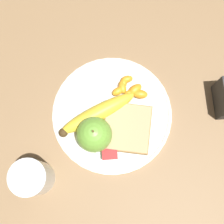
% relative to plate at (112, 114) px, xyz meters
% --- Properties ---
extents(ground_plane, '(3.00, 3.00, 0.00)m').
position_rel_plate_xyz_m(ground_plane, '(0.00, 0.00, -0.01)').
color(ground_plane, olive).
extents(plate, '(0.27, 0.27, 0.01)m').
position_rel_plate_xyz_m(plate, '(0.00, 0.00, 0.00)').
color(plate, silver).
rests_on(plate, ground_plane).
extents(juice_glass, '(0.07, 0.07, 0.10)m').
position_rel_plate_xyz_m(juice_glass, '(-0.13, 0.17, 0.04)').
color(juice_glass, silver).
rests_on(juice_glass, ground_plane).
extents(apple, '(0.08, 0.08, 0.09)m').
position_rel_plate_xyz_m(apple, '(-0.05, 0.04, 0.04)').
color(apple, '#72B23D').
rests_on(apple, plate).
extents(banana, '(0.11, 0.18, 0.04)m').
position_rel_plate_xyz_m(banana, '(-0.00, 0.03, 0.02)').
color(banana, yellow).
rests_on(banana, plate).
extents(bread_slice, '(0.12, 0.12, 0.02)m').
position_rel_plate_xyz_m(bread_slice, '(-0.04, -0.03, 0.02)').
color(bread_slice, olive).
rests_on(bread_slice, plate).
extents(fork, '(0.15, 0.15, 0.00)m').
position_rel_plate_xyz_m(fork, '(0.01, -0.00, 0.01)').
color(fork, '#B2B2B7').
rests_on(fork, plate).
extents(jam_packet, '(0.04, 0.03, 0.02)m').
position_rel_plate_xyz_m(jam_packet, '(-0.08, 0.01, 0.01)').
color(jam_packet, silver).
rests_on(jam_packet, plate).
extents(orange_segment_0, '(0.04, 0.04, 0.02)m').
position_rel_plate_xyz_m(orange_segment_0, '(0.05, -0.06, 0.01)').
color(orange_segment_0, orange).
rests_on(orange_segment_0, plate).
extents(orange_segment_1, '(0.03, 0.02, 0.02)m').
position_rel_plate_xyz_m(orange_segment_1, '(0.07, -0.03, 0.01)').
color(orange_segment_1, orange).
rests_on(orange_segment_1, plate).
extents(orange_segment_2, '(0.02, 0.03, 0.02)m').
position_rel_plate_xyz_m(orange_segment_2, '(0.08, -0.04, 0.01)').
color(orange_segment_2, orange).
rests_on(orange_segment_2, plate).
extents(orange_segment_3, '(0.03, 0.03, 0.02)m').
position_rel_plate_xyz_m(orange_segment_3, '(0.05, -0.02, 0.01)').
color(orange_segment_3, orange).
rests_on(orange_segment_3, plate).
extents(orange_segment_4, '(0.03, 0.02, 0.02)m').
position_rel_plate_xyz_m(orange_segment_4, '(0.06, -0.03, 0.01)').
color(orange_segment_4, orange).
rests_on(orange_segment_4, plate).
extents(orange_segment_5, '(0.02, 0.03, 0.01)m').
position_rel_plate_xyz_m(orange_segment_5, '(0.04, -0.04, 0.01)').
color(orange_segment_5, orange).
rests_on(orange_segment_5, plate).
extents(orange_segment_6, '(0.04, 0.03, 0.02)m').
position_rel_plate_xyz_m(orange_segment_6, '(0.01, -0.01, 0.01)').
color(orange_segment_6, orange).
rests_on(orange_segment_6, plate).
extents(orange_segment_7, '(0.03, 0.04, 0.02)m').
position_rel_plate_xyz_m(orange_segment_7, '(0.04, -0.07, 0.01)').
color(orange_segment_7, orange).
rests_on(orange_segment_7, plate).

